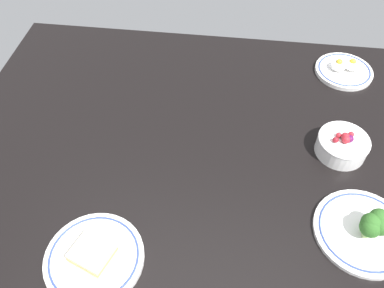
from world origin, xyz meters
TOP-DOWN VIEW (x-y plane):
  - dining_table at (0.00, 0.00)cm, footprint 132.90×106.90cm
  - plate_eggs at (44.86, 38.32)cm, footprint 18.26×18.26cm
  - plate_sandwich at (-17.23, -34.35)cm, footprint 21.88×21.88cm
  - bowl_berries at (39.81, 3.97)cm, footprint 13.62×13.62cm
  - plate_broccoli at (42.71, -20.35)cm, footprint 22.65×22.65cm

SIDE VIEW (x-z plane):
  - dining_table at x=0.00cm, z-range 0.00..4.00cm
  - plate_sandwich at x=-17.23cm, z-range 2.95..7.62cm
  - plate_eggs at x=44.86cm, z-range 2.75..7.83cm
  - plate_broccoli at x=42.71cm, z-range 2.25..10.35cm
  - bowl_berries at x=39.81cm, z-range 3.42..10.53cm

